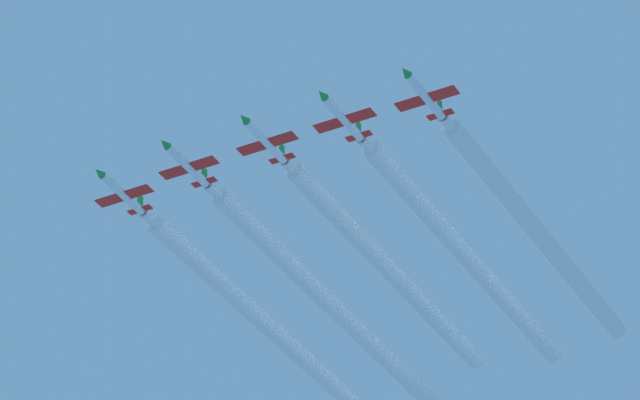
{
  "coord_description": "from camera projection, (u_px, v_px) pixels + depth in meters",
  "views": [
    {
      "loc": [
        -111.39,
        194.06,
        2.34
      ],
      "look_at": [
        -0.07,
        -15.16,
        160.32
      ],
      "focal_mm": 114.98,
      "sensor_mm": 36.0,
      "label": 1
    }
  ],
  "objects": [
    {
      "name": "smoke_trail_inner_right",
      "position": [
        345.0,
        319.0,
        312.41
      ],
      "size": [
        2.82,
        82.68,
        2.82
      ],
      "color": "white"
    },
    {
      "name": "smoke_trail_far_right",
      "position": [
        284.0,
        341.0,
        317.01
      ],
      "size": [
        2.82,
        82.15,
        2.82
      ],
      "color": "white"
    },
    {
      "name": "jet_far_right",
      "position": [
        121.0,
        192.0,
        282.69
      ],
      "size": [
        8.55,
        12.45,
        2.99
      ],
      "color": "silver"
    },
    {
      "name": "smoke_trail_center",
      "position": [
        387.0,
        268.0,
        300.35
      ],
      "size": [
        2.82,
        62.59,
        2.82
      ],
      "color": "white"
    },
    {
      "name": "jet_inner_right",
      "position": [
        186.0,
        164.0,
        277.9
      ],
      "size": [
        8.55,
        12.45,
        2.99
      ],
      "color": "silver"
    },
    {
      "name": "jet_far_left",
      "position": [
        424.0,
        94.0,
        264.11
      ],
      "size": [
        8.55,
        12.45,
        2.99
      ],
      "color": "silver"
    },
    {
      "name": "smoke_trail_inner_left",
      "position": [
        465.0,
        256.0,
        297.04
      ],
      "size": [
        2.82,
        66.47,
        2.82
      ],
      "color": "white"
    },
    {
      "name": "jet_inner_left",
      "position": [
        342.0,
        117.0,
        268.48
      ],
      "size": [
        8.55,
        12.45,
        2.99
      ],
      "color": "silver"
    },
    {
      "name": "jet_center",
      "position": [
        264.0,
        140.0,
        273.22
      ],
      "size": [
        8.55,
        12.45,
        2.99
      ],
      "color": "silver"
    },
    {
      "name": "smoke_trail_far_left",
      "position": [
        537.0,
        233.0,
        291.47
      ],
      "size": [
        2.82,
        63.2,
        2.82
      ],
      "color": "white"
    }
  ]
}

